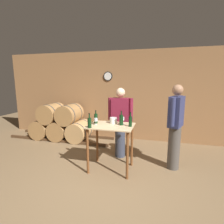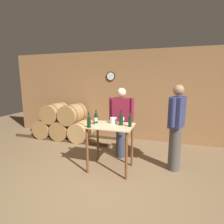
% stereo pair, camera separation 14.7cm
% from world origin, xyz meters
% --- Properties ---
extents(ground_plane, '(14.00, 14.00, 0.00)m').
position_xyz_m(ground_plane, '(0.00, 0.00, 0.00)').
color(ground_plane, brown).
extents(back_wall, '(8.40, 0.08, 2.70)m').
position_xyz_m(back_wall, '(-0.00, 2.88, 1.35)').
color(back_wall, '#996B42').
rests_on(back_wall, ground_plane).
extents(barrel_rack, '(3.27, 0.79, 1.12)m').
position_xyz_m(barrel_rack, '(-2.06, 2.30, 0.49)').
color(barrel_rack, '#4C331E').
rests_on(barrel_rack, ground_plane).
extents(tasting_table, '(0.90, 0.67, 0.94)m').
position_xyz_m(tasting_table, '(-0.04, 0.83, 0.73)').
color(tasting_table, '#D1B284').
rests_on(tasting_table, ground_plane).
extents(wine_bottle_far_left, '(0.07, 0.07, 0.28)m').
position_xyz_m(wine_bottle_far_left, '(-0.38, 0.91, 1.05)').
color(wine_bottle_far_left, black).
rests_on(wine_bottle_far_left, tasting_table).
extents(wine_bottle_left, '(0.07, 0.07, 0.28)m').
position_xyz_m(wine_bottle_left, '(-0.38, 0.55, 1.05)').
color(wine_bottle_left, black).
rests_on(wine_bottle_left, tasting_table).
extents(wine_bottle_center, '(0.08, 0.08, 0.29)m').
position_xyz_m(wine_bottle_center, '(0.16, 0.90, 1.05)').
color(wine_bottle_center, black).
rests_on(wine_bottle_center, tasting_table).
extents(wine_bottle_right, '(0.06, 0.06, 0.29)m').
position_xyz_m(wine_bottle_right, '(0.35, 0.84, 1.05)').
color(wine_bottle_right, black).
rests_on(wine_bottle_right, tasting_table).
extents(wine_glass_near_left, '(0.07, 0.07, 0.14)m').
position_xyz_m(wine_glass_near_left, '(-0.34, 0.79, 1.04)').
color(wine_glass_near_left, silver).
rests_on(wine_glass_near_left, tasting_table).
extents(wine_glass_near_center, '(0.06, 0.06, 0.15)m').
position_xyz_m(wine_glass_near_center, '(0.17, 0.99, 1.05)').
color(wine_glass_near_center, silver).
rests_on(wine_glass_near_center, tasting_table).
extents(ice_bucket, '(0.15, 0.15, 0.12)m').
position_xyz_m(ice_bucket, '(-0.04, 1.01, 1.00)').
color(ice_bucket, white).
rests_on(ice_bucket, tasting_table).
extents(person_host, '(0.59, 0.24, 1.65)m').
position_xyz_m(person_host, '(0.01, 1.50, 0.87)').
color(person_host, '#333847').
rests_on(person_host, ground_plane).
extents(person_visitor_with_scarf, '(0.34, 0.56, 1.74)m').
position_xyz_m(person_visitor_with_scarf, '(1.21, 1.21, 0.92)').
color(person_visitor_with_scarf, '#4C4742').
rests_on(person_visitor_with_scarf, ground_plane).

